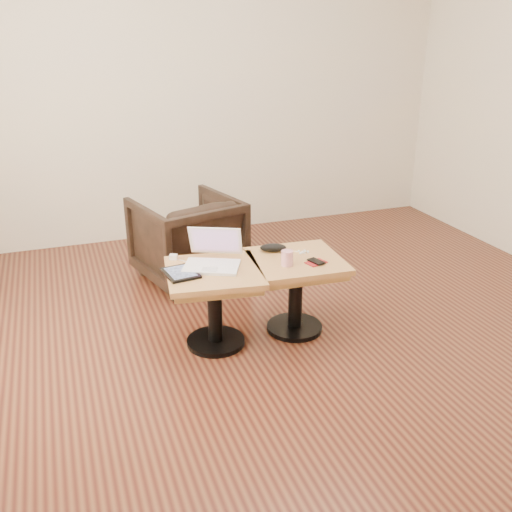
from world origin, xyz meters
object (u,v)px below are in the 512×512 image
object	(u,v)px
laptop	(213,258)
side_table_right	(296,277)
side_table_left	(214,289)
armchair	(187,239)
striped_cup	(287,258)

from	to	relation	value
laptop	side_table_right	bearing A→B (deg)	16.50
side_table_left	armchair	xyz separation A→B (m)	(0.07, 0.99, -0.05)
laptop	armchair	size ratio (longest dim) A/B	0.60
side_table_left	side_table_right	xyz separation A→B (m)	(0.51, -0.00, 0.00)
side_table_left	striped_cup	world-z (taller)	striped_cup
laptop	armchair	world-z (taller)	laptop
side_table_right	striped_cup	size ratio (longest dim) A/B	6.31
side_table_left	striped_cup	xyz separation A→B (m)	(0.42, -0.08, 0.16)
striped_cup	armchair	size ratio (longest dim) A/B	0.13
armchair	laptop	bearing A→B (deg)	71.37
striped_cup	armchair	bearing A→B (deg)	107.84
side_table_left	armchair	world-z (taller)	armchair
striped_cup	side_table_right	bearing A→B (deg)	39.32
side_table_left	armchair	distance (m)	1.00
side_table_left	laptop	distance (m)	0.18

